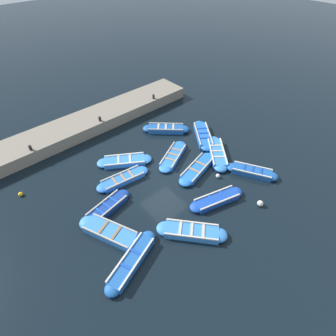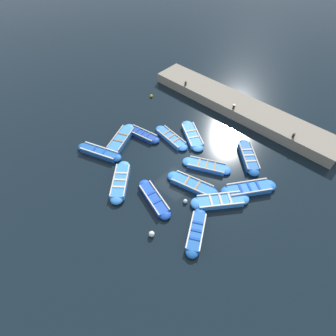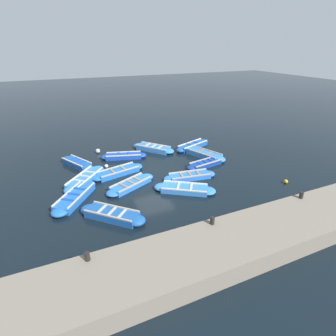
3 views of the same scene
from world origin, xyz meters
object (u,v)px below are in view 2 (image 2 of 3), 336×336
Objects in this scene: boat_centre at (220,201)px; boat_broadside at (248,157)px; boat_alongside at (192,184)px; boat_drifting at (196,232)px; buoy_orange_near at (152,234)px; boat_inner_gap at (142,134)px; boat_bow_out at (249,189)px; boat_end_of_row at (121,139)px; buoy_white_drifting at (185,201)px; bollard_north at (294,135)px; bollard_mid_south at (186,83)px; boat_mid_row at (154,199)px; buoy_yellow_far at (151,96)px; boat_outer_right at (206,166)px; boat_stern_in at (120,182)px; boat_far_corner at (171,138)px; boat_near_quay at (99,152)px; bollard_mid_north at (234,106)px; boat_outer_left at (192,135)px.

boat_broadside is at bearing 8.72° from boat_centre.
boat_alongside is 1.09× the size of boat_centre.
boat_drifting is 2.64m from buoy_orange_near.
boat_bow_out reaches higher than boat_inner_gap.
buoy_white_drifting is at bearing -97.52° from boat_end_of_row.
bollard_mid_south is (0.00, 10.66, 0.00)m from bollard_north.
boat_end_of_row is 1.08× the size of boat_mid_row.
buoy_yellow_far is (8.15, 8.42, -0.04)m from boat_mid_row.
bollard_north is 12.98m from buoy_orange_near.
boat_outer_right is 1.11× the size of boat_broadside.
boat_stern_in is at bearing 129.98° from boat_alongside.
boat_inner_gap is 7.17m from buoy_white_drifting.
boat_mid_row is 5.96m from boat_far_corner.
boat_stern_in is at bearing -175.69° from boat_far_corner.
boat_bow_out reaches higher than buoy_orange_near.
boat_end_of_row reaches higher than buoy_yellow_far.
buoy_orange_near is at bearing -134.91° from buoy_yellow_far.
boat_inner_gap is 11.66m from bollard_north.
boat_centre reaches higher than buoy_orange_near.
boat_stern_in is at bearing -102.95° from boat_near_quay.
boat_outer_right is 0.99× the size of boat_bow_out.
bollard_mid_north is (5.96, 5.28, 0.87)m from boat_bow_out.
boat_near_quay reaches higher than buoy_yellow_far.
boat_centre is (0.51, -9.16, -0.01)m from boat_end_of_row.
boat_outer_right is at bearing 151.30° from bollard_north.
boat_centre is at bearing -60.85° from boat_stern_in.
boat_stern_in is at bearing 95.22° from boat_drifting.
bollard_mid_south is 12.57m from buoy_white_drifting.
boat_stern_in is at bearing 119.15° from boat_centre.
bollard_mid_north is 1.28× the size of buoy_white_drifting.
boat_bow_out is 13.26× the size of buoy_white_drifting.
boat_far_corner is 8.44m from buoy_orange_near.
boat_drifting is 0.88× the size of boat_near_quay.
boat_bow_out is at bearing -85.77° from boat_outer_right.
boat_near_quay is (-6.26, 3.96, 0.04)m from boat_outer_left.
boat_stern_in is (-2.81, -3.20, -0.00)m from boat_end_of_row.
buoy_yellow_far is (0.77, 10.98, -0.07)m from boat_broadside.
bollard_mid_south is at bearing 11.24° from boat_inner_gap.
boat_broadside reaches higher than buoy_orange_near.
boat_drifting is (-2.59, -2.42, 0.02)m from boat_alongside.
boat_outer_left and boat_far_corner have the same top height.
boat_end_of_row is 2.05m from boat_near_quay.
boat_bow_out is (4.87, -0.61, 0.01)m from boat_drifting.
boat_end_of_row is at bearing 109.64° from boat_outer_right.
boat_stern_in is at bearing 148.96° from bollard_north.
boat_near_quay is 1.06× the size of boat_centre.
boat_bow_out is (4.67, -10.12, -0.00)m from boat_near_quay.
boat_near_quay is 10.71× the size of bollard_north.
boat_near_quay is 7.68m from buoy_white_drifting.
boat_alongside is 1.44m from buoy_white_drifting.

